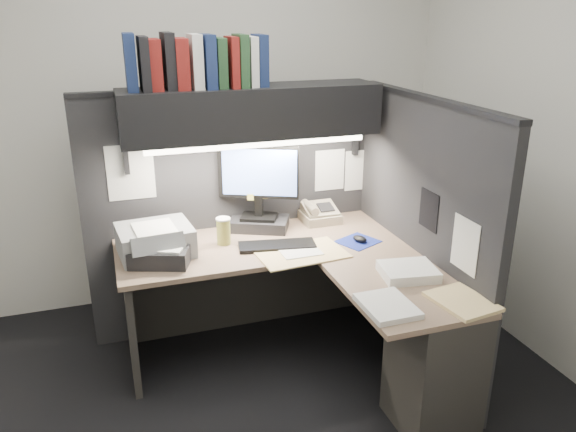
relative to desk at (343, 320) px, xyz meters
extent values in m
plane|color=black|center=(-0.43, 0.00, -0.44)|extent=(3.50, 3.50, 0.00)
cube|color=silver|center=(-0.43, 1.50, 0.91)|extent=(3.50, 0.04, 2.70)
cube|color=silver|center=(-0.43, -1.50, 0.91)|extent=(3.50, 0.04, 2.70)
cube|color=silver|center=(1.32, 0.00, 0.91)|extent=(0.04, 3.00, 2.70)
cube|color=black|center=(-0.40, 0.93, 0.36)|extent=(1.90, 0.06, 1.60)
cube|color=black|center=(0.55, 0.18, 0.36)|extent=(0.06, 1.50, 1.60)
cube|color=#7E6250|center=(-0.33, 0.56, 0.27)|extent=(1.70, 0.68, 0.03)
cube|color=#7E6250|center=(0.22, -0.20, 0.27)|extent=(0.60, 0.85, 0.03)
cube|color=#2C2A27|center=(-0.33, 0.86, -0.09)|extent=(1.61, 0.02, 0.70)
cube|color=#2C2A27|center=(-1.13, 0.56, -0.09)|extent=(0.04, 0.61, 0.70)
cube|color=#2C2A27|center=(0.32, -0.43, -0.09)|extent=(0.38, 0.40, 0.70)
cube|color=black|center=(-0.30, 0.75, 1.06)|extent=(1.55, 0.34, 0.30)
cylinder|color=white|center=(-0.30, 0.61, 0.89)|extent=(1.32, 0.04, 0.04)
cube|color=black|center=(-0.26, 0.79, 0.32)|extent=(0.43, 0.36, 0.07)
cube|color=black|center=(-0.26, 0.79, 0.44)|extent=(0.06, 0.06, 0.12)
cube|color=black|center=(-0.26, 0.78, 0.67)|extent=(0.48, 0.25, 0.34)
cube|color=#7499FF|center=(-0.26, 0.77, 0.67)|extent=(0.43, 0.20, 0.30)
cube|color=black|center=(-0.24, 0.46, 0.30)|extent=(0.48, 0.23, 0.02)
cube|color=navy|center=(0.26, 0.38, 0.29)|extent=(0.29, 0.28, 0.00)
ellipsoid|color=black|center=(0.26, 0.38, 0.31)|extent=(0.10, 0.11, 0.04)
cube|color=tan|center=(0.17, 0.80, 0.34)|extent=(0.24, 0.25, 0.10)
cylinder|color=gold|center=(-0.53, 0.62, 0.36)|extent=(0.11, 0.11, 0.16)
cube|color=gray|center=(-0.94, 0.60, 0.37)|extent=(0.45, 0.39, 0.17)
cube|color=black|center=(-0.92, 0.47, 0.34)|extent=(0.39, 0.36, 0.10)
cube|color=#E2C47F|center=(-0.14, 0.32, 0.29)|extent=(0.53, 0.37, 0.01)
cube|color=white|center=(0.31, -0.13, 0.31)|extent=(0.32, 0.28, 0.05)
cube|color=white|center=(0.04, -0.41, 0.30)|extent=(0.23, 0.29, 0.03)
cube|color=#E2C47F|center=(0.41, -0.48, 0.30)|extent=(0.29, 0.34, 0.02)
cube|color=#16254F|center=(-0.98, 0.76, 1.36)|extent=(0.06, 0.22, 0.30)
cube|color=black|center=(-0.91, 0.73, 1.35)|extent=(0.05, 0.22, 0.29)
cube|color=maroon|center=(-0.85, 0.76, 1.34)|extent=(0.07, 0.22, 0.27)
cube|color=black|center=(-0.77, 0.76, 1.36)|extent=(0.06, 0.22, 0.31)
cube|color=maroon|center=(-0.70, 0.75, 1.34)|extent=(0.07, 0.22, 0.28)
cube|color=white|center=(-0.62, 0.75, 1.35)|extent=(0.06, 0.22, 0.30)
cube|color=#16254F|center=(-0.55, 0.74, 1.35)|extent=(0.06, 0.22, 0.29)
cube|color=#234727|center=(-0.48, 0.76, 1.34)|extent=(0.06, 0.22, 0.27)
cube|color=maroon|center=(-0.42, 0.73, 1.35)|extent=(0.04, 0.22, 0.28)
cube|color=#234727|center=(-0.36, 0.74, 1.35)|extent=(0.05, 0.22, 0.29)
cube|color=white|center=(-0.30, 0.76, 1.35)|extent=(0.05, 0.22, 0.28)
cube|color=#16254F|center=(-0.24, 0.77, 1.35)|extent=(0.06, 0.22, 0.29)
cube|color=white|center=(0.27, 0.90, 0.61)|extent=(0.21, 0.00, 0.28)
cube|color=white|center=(0.49, 0.90, 0.59)|extent=(0.21, 0.00, 0.28)
cube|color=white|center=(-1.03, 0.90, 0.71)|extent=(0.28, 0.00, 0.34)
cube|color=black|center=(0.52, 0.05, 0.58)|extent=(0.00, 0.18, 0.22)
cube|color=white|center=(0.52, -0.30, 0.51)|extent=(0.00, 0.21, 0.28)
camera|label=1|loc=(-1.16, -2.50, 1.62)|focal=35.00mm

